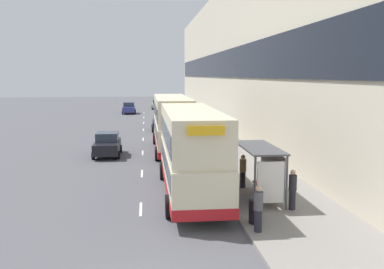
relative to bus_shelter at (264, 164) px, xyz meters
name	(u,v)px	position (x,y,z in m)	size (l,w,h in m)	color
pavement	(200,126)	(0.73, 29.94, -1.81)	(5.00, 93.00, 0.14)	gray
terrace_facade	(234,57)	(4.72, 29.94, 6.11)	(3.10, 93.00, 15.98)	beige
lane_mark_1	(141,209)	(-5.77, -0.42, -1.87)	(0.12, 2.00, 0.01)	silver
lane_mark_2	(142,173)	(-5.77, 6.63, -1.87)	(0.12, 2.00, 0.01)	silver
lane_mark_3	(143,153)	(-5.77, 13.69, -1.87)	(0.12, 2.00, 0.01)	silver
lane_mark_4	(143,139)	(-5.77, 20.74, -1.87)	(0.12, 2.00, 0.01)	silver
lane_mark_5	(143,130)	(-5.77, 27.80, -1.87)	(0.12, 2.00, 0.01)	silver
lane_mark_6	(144,123)	(-5.77, 34.85, -1.87)	(0.12, 2.00, 0.01)	silver
lane_mark_7	(144,117)	(-5.77, 41.91, -1.87)	(0.12, 2.00, 0.01)	silver
lane_mark_8	(144,113)	(-5.77, 48.96, -1.87)	(0.12, 2.00, 0.01)	silver
bus_shelter	(264,164)	(0.00, 0.00, 0.00)	(1.60, 4.20, 2.48)	#4C4C51
double_decker_bus_near	(191,151)	(-3.30, 1.54, 0.41)	(2.85, 10.54, 4.30)	beige
double_decker_bus_ahead	(172,123)	(-3.46, 14.05, 0.41)	(2.85, 11.40, 4.30)	beige
car_0	(107,144)	(-8.37, 12.78, -1.01)	(1.99, 4.09, 1.75)	black
car_1	(157,104)	(-3.46, 56.96, -1.05)	(1.94, 4.41, 1.65)	#B7B799
car_2	(161,123)	(-3.83, 26.76, -1.05)	(2.10, 3.86, 1.66)	black
car_3	(129,108)	(-8.10, 48.31, -1.00)	(2.05, 4.13, 1.77)	navy
pedestrian_at_shelter	(258,208)	(-1.36, -4.06, -0.83)	(0.35, 0.35, 1.77)	#23232D
pedestrian_1	(243,171)	(-0.50, 2.24, -0.84)	(0.35, 0.35, 1.75)	#23232D
pedestrian_2	(293,189)	(0.82, -1.59, -0.83)	(0.35, 0.35, 1.77)	#23232D
litter_bin	(255,210)	(-1.22, -3.12, -1.21)	(0.55, 0.55, 1.05)	black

